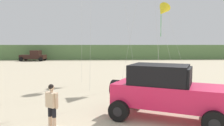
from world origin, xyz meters
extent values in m
cube|color=#567A47|center=(-2.23, 43.18, 1.49)|extent=(90.00, 8.79, 2.98)
cube|color=#EA2151|center=(2.82, 3.52, 1.01)|extent=(4.76, 3.59, 0.90)
cube|color=#EA2151|center=(4.30, 2.79, 1.38)|extent=(1.73, 2.00, 0.12)
cube|color=black|center=(2.51, 3.67, 1.86)|extent=(2.84, 2.59, 0.80)
cube|color=black|center=(3.59, 3.14, 1.82)|extent=(0.83, 1.54, 0.72)
cylinder|color=black|center=(0.74, 4.54, 1.11)|extent=(0.61, 0.83, 0.77)
cylinder|color=black|center=(4.85, 3.67, 0.42)|extent=(0.89, 0.64, 0.84)
cylinder|color=black|center=(4.85, 3.67, 0.42)|extent=(0.48, 0.45, 0.38)
cylinder|color=black|center=(3.94, 1.82, 0.42)|extent=(0.89, 0.64, 0.84)
cylinder|color=black|center=(3.94, 1.82, 0.42)|extent=(0.48, 0.45, 0.38)
cylinder|color=black|center=(1.71, 5.21, 0.42)|extent=(0.89, 0.64, 0.84)
cylinder|color=black|center=(1.71, 5.21, 0.42)|extent=(0.48, 0.45, 0.38)
cylinder|color=black|center=(0.80, 3.37, 0.42)|extent=(0.89, 0.64, 0.84)
cylinder|color=black|center=(0.80, 3.37, 0.42)|extent=(0.48, 0.45, 0.38)
cylinder|color=#DBB28E|center=(-1.80, 2.72, 0.25)|extent=(0.14, 0.14, 0.49)
cylinder|color=black|center=(-1.80, 2.72, 0.64)|extent=(0.15, 0.15, 0.36)
cylinder|color=#DBB28E|center=(-1.62, 2.59, 0.25)|extent=(0.14, 0.14, 0.49)
cylinder|color=black|center=(-1.62, 2.59, 0.64)|extent=(0.15, 0.15, 0.36)
cube|color=beige|center=(-1.71, 2.66, 1.09)|extent=(0.48, 0.45, 0.54)
cylinder|color=#DBB28E|center=(-1.91, 2.81, 1.08)|extent=(0.09, 0.09, 0.56)
cylinder|color=beige|center=(-1.91, 2.81, 1.27)|extent=(0.11, 0.11, 0.16)
cylinder|color=#DBB28E|center=(-1.50, 2.51, 1.08)|extent=(0.09, 0.09, 0.56)
cylinder|color=beige|center=(-1.50, 2.51, 1.27)|extent=(0.11, 0.11, 0.16)
cylinder|color=#DBB28E|center=(-1.71, 2.66, 1.40)|extent=(0.10, 0.10, 0.08)
sphere|color=#DBB28E|center=(-1.71, 2.66, 1.54)|extent=(0.21, 0.21, 0.21)
sphere|color=black|center=(-1.72, 2.65, 1.56)|extent=(0.21, 0.21, 0.21)
cube|color=black|center=(-12.71, 36.38, 0.76)|extent=(4.77, 2.36, 0.76)
cube|color=black|center=(-12.16, 36.32, 1.56)|extent=(1.77, 1.95, 0.84)
cylinder|color=black|center=(-10.76, 37.24, 0.38)|extent=(0.78, 0.34, 0.76)
cylinder|color=black|center=(-10.98, 35.15, 0.38)|extent=(0.78, 0.34, 0.76)
cylinder|color=black|center=(-14.45, 37.61, 0.38)|extent=(0.78, 0.34, 0.76)
cylinder|color=black|center=(-14.66, 35.52, 0.38)|extent=(0.78, 0.34, 0.76)
cylinder|color=silver|center=(2.32, 11.34, 3.80)|extent=(1.65, 1.90, 7.50)
cylinder|color=silver|center=(1.91, 11.51, 6.04)|extent=(1.35, 3.66, 11.98)
cone|color=yellow|center=(5.72, 14.79, 6.18)|extent=(1.78, 1.79, 1.52)
cylinder|color=green|center=(5.57, 14.79, 4.84)|extent=(0.05, 0.09, 2.04)
cylinder|color=silver|center=(5.10, 13.44, 3.11)|extent=(1.26, 2.73, 6.13)
cylinder|color=silver|center=(5.84, 16.90, 6.87)|extent=(1.98, 5.21, 13.65)
camera|label=1|loc=(0.10, -5.25, 3.10)|focal=35.12mm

